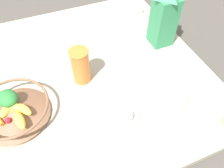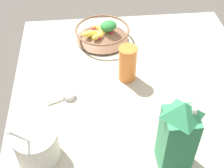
# 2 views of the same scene
# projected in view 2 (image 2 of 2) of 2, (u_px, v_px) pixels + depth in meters

# --- Properties ---
(ground_plane) EXTENTS (6.00, 6.00, 0.00)m
(ground_plane) POSITION_uv_depth(u_px,v_px,m) (136.00, 87.00, 1.27)
(ground_plane) COLOR #4C4742
(countertop) EXTENTS (0.98, 0.98, 0.03)m
(countertop) POSITION_uv_depth(u_px,v_px,m) (136.00, 84.00, 1.26)
(countertop) COLOR #B2A893
(countertop) RESTS_ON ground_plane
(fruit_bowl) EXTENTS (0.25, 0.25, 0.09)m
(fruit_bowl) POSITION_uv_depth(u_px,v_px,m) (102.00, 33.00, 1.42)
(fruit_bowl) COLOR brown
(fruit_bowl) RESTS_ON countertop
(milk_carton) EXTENTS (0.09, 0.09, 0.27)m
(milk_carton) POSITION_uv_depth(u_px,v_px,m) (178.00, 135.00, 0.88)
(milk_carton) COLOR #338C59
(milk_carton) RESTS_ON countertop
(yogurt_tub) EXTENTS (0.15, 0.14, 0.22)m
(yogurt_tub) POSITION_uv_depth(u_px,v_px,m) (36.00, 144.00, 0.95)
(yogurt_tub) COLOR silver
(yogurt_tub) RESTS_ON countertop
(drinking_cup) EXTENTS (0.07, 0.07, 0.15)m
(drinking_cup) POSITION_uv_depth(u_px,v_px,m) (128.00, 63.00, 1.21)
(drinking_cup) COLOR orange
(drinking_cup) RESTS_ON countertop
(measuring_scoop) EXTENTS (0.06, 0.11, 0.02)m
(measuring_scoop) POSITION_uv_depth(u_px,v_px,m) (68.00, 96.00, 1.17)
(measuring_scoop) COLOR white
(measuring_scoop) RESTS_ON countertop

